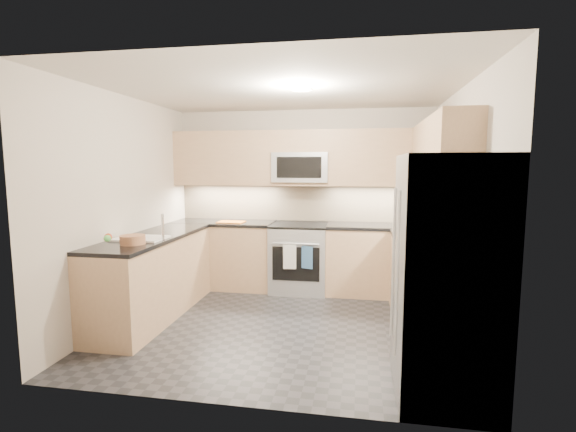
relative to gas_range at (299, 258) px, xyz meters
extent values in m
cube|color=black|center=(0.00, -1.28, -0.46)|extent=(3.60, 3.20, 0.00)
cube|color=beige|center=(0.00, -1.28, 2.04)|extent=(3.60, 3.20, 0.02)
cube|color=#BBB0A3|center=(0.00, 0.32, 0.79)|extent=(3.60, 0.02, 2.50)
cube|color=#BBB0A3|center=(0.00, -2.88, 0.79)|extent=(3.60, 0.02, 2.50)
cube|color=#BBB0A3|center=(-1.80, -1.28, 0.79)|extent=(0.02, 3.20, 2.50)
cube|color=#BBB0A3|center=(1.80, -1.28, 0.79)|extent=(0.02, 3.20, 2.50)
cube|color=tan|center=(-1.09, 0.02, -0.01)|extent=(1.42, 0.60, 0.90)
cube|color=tan|center=(1.09, 0.02, -0.01)|extent=(1.42, 0.60, 0.90)
cube|color=tan|center=(1.50, -1.12, -0.01)|extent=(0.60, 1.70, 0.90)
cube|color=tan|center=(-1.50, -1.28, -0.01)|extent=(0.60, 2.00, 0.90)
cube|color=black|center=(-1.09, 0.02, 0.47)|extent=(1.42, 0.63, 0.04)
cube|color=black|center=(1.09, 0.02, 0.47)|extent=(1.42, 0.63, 0.04)
cube|color=black|center=(1.50, -1.12, 0.47)|extent=(0.63, 1.70, 0.04)
cube|color=black|center=(-1.50, -1.28, 0.47)|extent=(0.63, 2.00, 0.04)
cube|color=tan|center=(0.00, 0.15, 1.37)|extent=(3.60, 0.35, 0.75)
cube|color=tan|center=(1.62, -1.00, 1.37)|extent=(0.35, 1.95, 0.75)
cube|color=tan|center=(0.00, 0.32, 0.74)|extent=(3.60, 0.01, 0.51)
cube|color=tan|center=(1.80, -0.82, 0.74)|extent=(0.01, 2.30, 0.51)
cube|color=#A7AAAF|center=(0.00, 0.00, 0.00)|extent=(0.76, 0.65, 0.91)
cube|color=black|center=(0.00, 0.00, 0.46)|extent=(0.76, 0.65, 0.03)
cube|color=black|center=(0.00, -0.33, -0.01)|extent=(0.62, 0.02, 0.45)
cylinder|color=#B2B5BA|center=(0.00, -0.35, 0.26)|extent=(0.60, 0.02, 0.02)
cube|color=#A8AAB0|center=(0.00, 0.12, 1.24)|extent=(0.76, 0.40, 0.40)
cube|color=black|center=(0.00, -0.08, 1.24)|extent=(0.60, 0.01, 0.28)
cube|color=#919498|center=(1.45, -2.43, 0.45)|extent=(0.70, 0.90, 1.80)
cylinder|color=#B2B5BA|center=(1.08, -2.61, 0.49)|extent=(0.02, 0.02, 1.20)
cylinder|color=#B2B5BA|center=(1.08, -2.25, 0.49)|extent=(0.02, 0.02, 1.20)
cube|color=white|center=(-1.50, -1.53, 0.42)|extent=(0.52, 0.38, 0.16)
cylinder|color=silver|center=(-1.24, -1.53, 0.62)|extent=(0.03, 0.03, 0.28)
cylinder|color=#61A145|center=(1.64, -0.09, 0.56)|extent=(0.33, 0.33, 0.15)
cube|color=#C85F12|center=(-0.95, -0.06, 0.49)|extent=(0.37, 0.27, 0.01)
cylinder|color=#A8714E|center=(-1.43, -1.80, 0.53)|extent=(0.28, 0.28, 0.09)
sphere|color=#B43C14|center=(-1.52, -2.07, 0.60)|extent=(0.07, 0.07, 0.07)
sphere|color=#52B44D|center=(-1.48, -2.14, 0.60)|extent=(0.06, 0.06, 0.06)
cube|color=white|center=(-0.07, -0.37, 0.10)|extent=(0.17, 0.03, 0.32)
cube|color=#345E8F|center=(0.15, -0.37, 0.10)|extent=(0.15, 0.06, 0.29)
sphere|color=orange|center=(-1.49, -2.13, 0.60)|extent=(0.07, 0.07, 0.07)
camera|label=1|loc=(0.81, -5.58, 1.26)|focal=26.00mm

